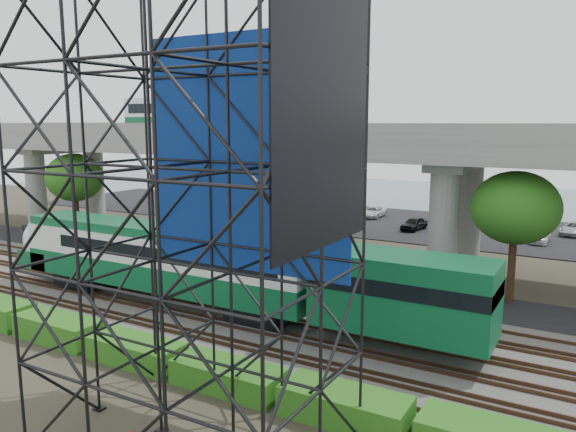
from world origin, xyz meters
The scene contains 13 objects.
ground centered at (0.00, 0.00, 0.00)m, with size 140.00×140.00×0.00m, color #474233.
ballast_bed centered at (0.00, 2.00, 0.10)m, with size 90.00×12.00×0.20m, color slate.
service_road centered at (0.00, 10.50, 0.04)m, with size 90.00×5.00×0.08m, color black.
parking_lot centered at (0.00, 34.00, 0.04)m, with size 90.00×18.00×0.08m, color black.
harbor_water centered at (0.00, 56.00, 0.01)m, with size 140.00×40.00×0.03m, color #465B73.
rail_tracks centered at (0.00, 2.00, 0.28)m, with size 90.00×9.52×0.16m.
commuter_train centered at (-0.94, 2.00, 2.88)m, with size 29.30×3.06×4.30m.
overpass centered at (-0.91, 16.00, 8.21)m, with size 80.00×12.00×12.40m.
scaffold_tower centered at (7.37, -7.98, 7.47)m, with size 9.36×6.36×15.00m.
hedge_strip centered at (1.01, -4.30, 0.56)m, with size 34.60×1.80×1.20m.
trees centered at (-4.67, 16.17, 5.57)m, with size 40.94×16.94×7.69m.
suv centered at (-16.02, 11.28, 0.77)m, with size 2.30×4.99×1.39m, color black.
parked_cars centered at (0.67, 33.68, 0.66)m, with size 37.82×9.20×1.30m.
Camera 1 is at (18.32, -21.16, 10.43)m, focal length 35.00 mm.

